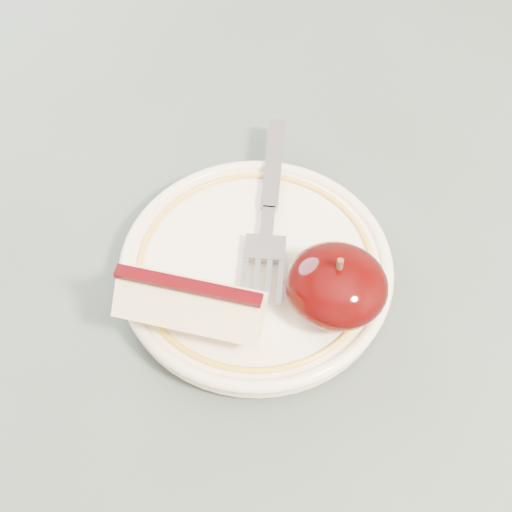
% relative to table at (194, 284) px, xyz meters
% --- Properties ---
extents(table, '(0.90, 0.90, 0.75)m').
position_rel_table_xyz_m(table, '(0.00, 0.00, 0.00)').
color(table, brown).
rests_on(table, ground).
extents(plate, '(0.18, 0.18, 0.02)m').
position_rel_table_xyz_m(plate, '(0.06, -0.04, 0.10)').
color(plate, white).
rests_on(plate, table).
extents(apple_half, '(0.06, 0.06, 0.05)m').
position_rel_table_xyz_m(apple_half, '(0.12, -0.05, 0.13)').
color(apple_half, black).
rests_on(apple_half, plate).
extents(apple_wedge, '(0.09, 0.04, 0.04)m').
position_rel_table_xyz_m(apple_wedge, '(0.03, -0.09, 0.13)').
color(apple_wedge, beige).
rests_on(apple_wedge, plate).
extents(fork, '(0.04, 0.16, 0.00)m').
position_rel_table_xyz_m(fork, '(0.06, 0.01, 0.11)').
color(fork, gray).
rests_on(fork, plate).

